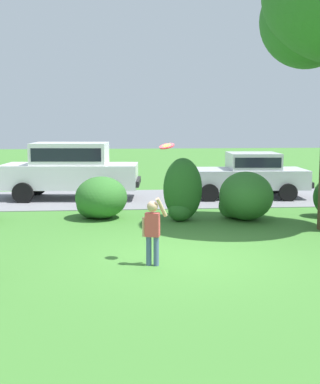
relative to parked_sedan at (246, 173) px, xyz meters
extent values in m
plane|color=#3D752D|center=(-3.25, -7.82, -0.85)|extent=(80.00, 80.00, 0.00)
cube|color=slate|center=(-3.25, -0.01, -0.84)|extent=(28.00, 4.40, 0.02)
ellipsoid|color=#33702B|center=(0.31, -4.54, 4.31)|extent=(2.40, 2.40, 2.40)
ellipsoid|color=#33702B|center=(-4.93, -3.45, -0.27)|extent=(1.42, 1.50, 1.15)
ellipsoid|color=#33702B|center=(-5.19, -3.42, -0.47)|extent=(0.84, 0.84, 0.75)
ellipsoid|color=#286023|center=(-2.74, -3.92, -0.01)|extent=(1.04, 0.94, 1.68)
ellipsoid|color=#286023|center=(-2.83, -4.07, -0.57)|extent=(0.62, 0.62, 0.56)
ellipsoid|color=#33702B|center=(-1.03, -4.01, -0.19)|extent=(1.44, 1.71, 1.31)
ellipsoid|color=#33702B|center=(-1.35, -3.79, -0.51)|extent=(0.76, 0.76, 0.68)
cube|color=silver|center=(-0.10, 0.01, -0.17)|extent=(4.29, 2.06, 0.64)
cube|color=silver|center=(0.22, -0.01, 0.43)|extent=(1.76, 1.70, 0.56)
cube|color=black|center=(0.22, -0.01, 0.43)|extent=(1.63, 1.72, 0.34)
cylinder|color=black|center=(-1.45, -0.87, -0.55)|extent=(0.61, 0.25, 0.60)
cylinder|color=black|center=(-1.35, 1.01, -0.55)|extent=(0.61, 0.25, 0.60)
cylinder|color=black|center=(1.15, -1.00, -0.55)|extent=(0.61, 0.25, 0.60)
cylinder|color=black|center=(1.25, 0.88, -0.55)|extent=(0.61, 0.25, 0.60)
cube|color=black|center=(-2.23, 0.12, -0.33)|extent=(0.21, 1.75, 0.20)
cube|color=black|center=(2.04, -0.11, -0.33)|extent=(0.21, 1.75, 0.20)
cube|color=white|center=(-6.04, 0.19, -0.05)|extent=(4.65, 2.25, 0.80)
cube|color=white|center=(-6.04, 0.19, 0.71)|extent=(2.61, 1.84, 0.72)
cube|color=black|center=(-6.04, 0.19, 0.71)|extent=(2.42, 1.84, 0.43)
cylinder|color=black|center=(-7.51, -0.61, -0.51)|extent=(0.70, 0.28, 0.68)
cylinder|color=black|center=(-7.34, 1.26, -0.51)|extent=(0.70, 0.28, 0.68)
cylinder|color=black|center=(-4.73, -0.87, -0.51)|extent=(0.70, 0.28, 0.68)
cylinder|color=black|center=(-4.56, 1.00, -0.51)|extent=(0.70, 0.28, 0.68)
cube|color=black|center=(-8.32, 0.40, -0.25)|extent=(0.28, 1.75, 0.20)
cube|color=black|center=(-3.76, -0.02, -0.25)|extent=(0.28, 1.75, 0.20)
cylinder|color=#4C608C|center=(-3.95, -8.31, -0.57)|extent=(0.10, 0.10, 0.55)
cylinder|color=#4C608C|center=(-3.81, -8.35, -0.57)|extent=(0.10, 0.10, 0.55)
cube|color=#DB4C4C|center=(-3.88, -8.33, -0.08)|extent=(0.29, 0.23, 0.44)
sphere|color=tan|center=(-3.88, -8.33, 0.26)|extent=(0.20, 0.20, 0.20)
cylinder|color=tan|center=(-3.71, -8.33, 0.24)|extent=(0.24, 0.21, 0.39)
cylinder|color=tan|center=(-4.03, -8.29, -0.13)|extent=(0.07, 0.07, 0.36)
cylinder|color=red|center=(-3.59, -8.04, 1.35)|extent=(0.29, 0.28, 0.14)
cylinder|color=yellow|center=(-3.59, -8.04, 1.35)|extent=(0.16, 0.16, 0.09)
camera|label=1|loc=(-4.58, -17.82, 1.83)|focal=49.39mm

